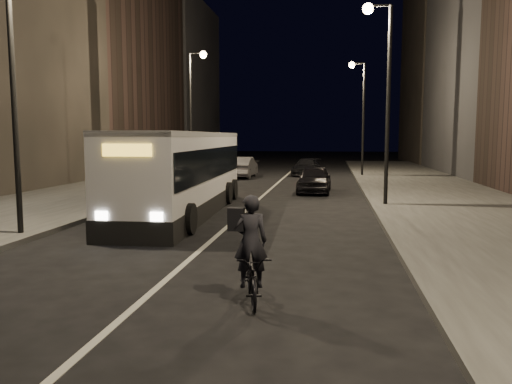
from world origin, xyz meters
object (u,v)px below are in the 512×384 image
(car_far, at_px, (307,167))
(car_near, at_px, (314,179))
(cyclist_on_bicycle, at_px, (252,267))
(car_mid, at_px, (242,167))
(streetlight_right_far, at_px, (360,103))
(streetlight_left_far, at_px, (194,98))
(streetlight_left_near, at_px, (20,50))
(city_bus, at_px, (183,170))
(streetlight_right_mid, at_px, (382,77))

(car_far, bearing_deg, car_near, -77.88)
(cyclist_on_bicycle, xyz_separation_m, car_near, (0.50, 17.83, 0.06))
(car_mid, distance_m, car_far, 5.23)
(cyclist_on_bicycle, xyz_separation_m, car_far, (-0.47, 29.48, -0.03))
(streetlight_right_far, distance_m, car_near, 12.11)
(streetlight_left_far, xyz_separation_m, car_far, (6.84, 6.84, -4.73))
(streetlight_left_near, xyz_separation_m, city_bus, (3.09, 5.21, -3.67))
(streetlight_left_near, relative_size, car_near, 1.93)
(streetlight_right_far, distance_m, cyclist_on_bicycle, 29.22)
(streetlight_left_far, height_order, city_bus, streetlight_left_far)
(car_far, bearing_deg, streetlight_left_far, -127.64)
(streetlight_left_far, bearing_deg, car_near, -31.63)
(streetlight_left_near, height_order, car_near, streetlight_left_near)
(streetlight_left_near, xyz_separation_m, cyclist_on_bicycle, (7.30, -4.64, -4.71))
(streetlight_right_mid, relative_size, streetlight_left_far, 1.00)
(car_near, xyz_separation_m, car_mid, (-5.43, 8.92, 0.03))
(streetlight_left_near, distance_m, cyclist_on_bicycle, 9.85)
(streetlight_right_mid, bearing_deg, streetlight_left_near, -143.12)
(streetlight_right_far, xyz_separation_m, car_mid, (-8.29, -1.89, -4.61))
(streetlight_right_far, relative_size, car_near, 1.93)
(car_near, bearing_deg, car_mid, 122.79)
(cyclist_on_bicycle, bearing_deg, streetlight_left_far, 94.80)
(streetlight_right_far, bearing_deg, car_far, 167.63)
(streetlight_right_mid, xyz_separation_m, streetlight_left_near, (-10.66, -8.00, 0.00))
(streetlight_left_near, distance_m, streetlight_left_far, 18.00)
(city_bus, height_order, car_near, city_bus)
(streetlight_left_near, xyz_separation_m, streetlight_left_far, (0.00, 18.00, 0.00))
(streetlight_right_far, distance_m, streetlight_left_near, 26.26)
(streetlight_left_far, bearing_deg, streetlight_right_far, 29.36)
(streetlight_right_mid, height_order, cyclist_on_bicycle, streetlight_right_mid)
(cyclist_on_bicycle, bearing_deg, streetlight_right_far, 70.22)
(streetlight_right_far, bearing_deg, streetlight_left_near, -113.96)
(cyclist_on_bicycle, distance_m, car_mid, 27.20)
(streetlight_left_near, height_order, city_bus, streetlight_left_near)
(streetlight_right_mid, xyz_separation_m, city_bus, (-7.57, -2.79, -3.67))
(streetlight_left_far, relative_size, car_near, 1.93)
(streetlight_left_far, bearing_deg, streetlight_right_mid, -43.16)
(streetlight_right_mid, xyz_separation_m, cyclist_on_bicycle, (-3.36, -12.64, -4.71))
(cyclist_on_bicycle, relative_size, car_near, 0.47)
(streetlight_left_near, bearing_deg, car_mid, 83.87)
(streetlight_left_near, bearing_deg, cyclist_on_bicycle, -32.41)
(streetlight_right_mid, relative_size, streetlight_right_far, 1.00)
(city_bus, bearing_deg, streetlight_right_far, 65.96)
(streetlight_right_far, distance_m, city_bus, 20.59)
(streetlight_right_mid, height_order, streetlight_right_far, same)
(streetlight_right_mid, bearing_deg, city_bus, -159.75)
(streetlight_left_near, bearing_deg, car_near, 59.37)
(streetlight_right_far, height_order, streetlight_left_far, same)
(cyclist_on_bicycle, distance_m, car_far, 29.48)
(streetlight_right_mid, bearing_deg, car_far, 102.81)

